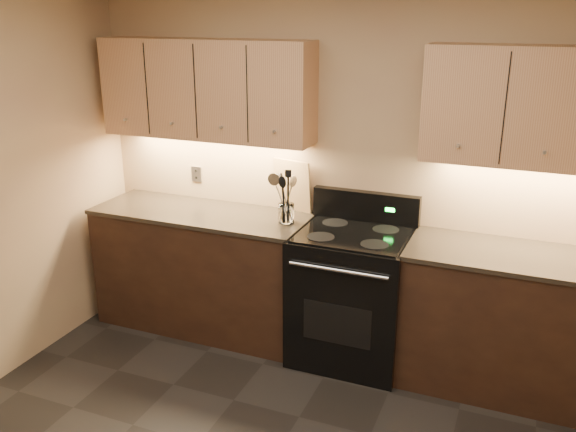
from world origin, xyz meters
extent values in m
cube|color=tan|center=(0.00, 2.00, 1.30)|extent=(4.00, 0.04, 2.60)
cube|color=black|center=(-1.10, 1.70, 0.45)|extent=(1.60, 0.60, 0.90)
cube|color=#3E3427|center=(-1.10, 1.70, 0.92)|extent=(1.62, 0.62, 0.03)
cube|color=black|center=(1.18, 1.70, 0.45)|extent=(1.44, 0.60, 0.90)
cube|color=#3E3427|center=(1.18, 1.70, 0.92)|extent=(1.46, 0.62, 0.03)
cube|color=black|center=(0.08, 1.68, 0.46)|extent=(0.76, 0.65, 0.92)
cube|color=black|center=(0.08, 1.68, 0.93)|extent=(0.70, 0.60, 0.01)
cube|color=black|center=(0.08, 1.96, 1.03)|extent=(0.76, 0.07, 0.22)
cube|color=#19FF33|center=(0.26, 1.92, 1.04)|extent=(0.06, 0.00, 0.03)
cylinder|color=silver|center=(0.08, 1.34, 0.80)|extent=(0.65, 0.02, 0.02)
cube|color=black|center=(0.08, 1.35, 0.41)|extent=(0.46, 0.00, 0.28)
cylinder|color=black|center=(-0.10, 1.53, 0.93)|extent=(0.18, 0.18, 0.00)
cylinder|color=black|center=(0.26, 1.53, 0.93)|extent=(0.18, 0.18, 0.00)
cylinder|color=black|center=(-0.10, 1.82, 0.93)|extent=(0.18, 0.18, 0.00)
cylinder|color=black|center=(0.26, 1.82, 0.93)|extent=(0.18, 0.18, 0.00)
cube|color=tan|center=(-1.10, 1.85, 1.80)|extent=(1.60, 0.30, 0.70)
cube|color=tan|center=(1.18, 1.85, 1.80)|extent=(1.44, 0.30, 0.70)
cube|color=#B2B5BA|center=(-1.30, 1.99, 1.12)|extent=(0.08, 0.01, 0.12)
cylinder|color=white|center=(-0.42, 1.71, 1.00)|extent=(0.13, 0.13, 0.14)
cylinder|color=white|center=(-0.42, 1.71, 0.94)|extent=(0.11, 0.11, 0.02)
cube|color=tan|center=(-0.48, 1.97, 1.12)|extent=(0.31, 0.12, 0.39)
camera|label=1|loc=(1.11, -2.01, 2.34)|focal=38.00mm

